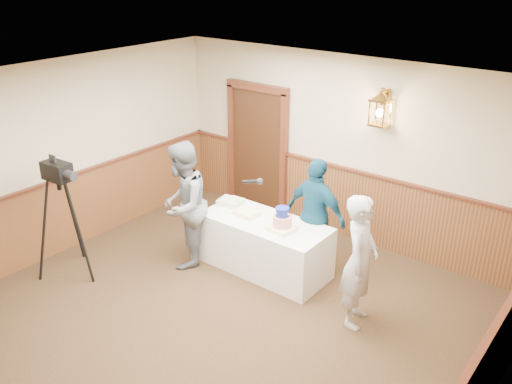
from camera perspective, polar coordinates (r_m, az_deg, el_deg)
ground at (r=6.43m, az=-7.69°, el=-15.79°), size 7.00×7.00×0.00m
room_shell at (r=5.92m, az=-5.75°, el=-1.94°), size 6.02×7.02×2.81m
display_table at (r=7.55m, az=0.94°, el=-5.61°), size 1.80×0.80×0.75m
tiered_cake at (r=7.08m, az=2.77°, el=-3.12°), size 0.35×0.35×0.33m
sheet_cake_yellow at (r=7.52m, az=-0.96°, el=-2.23°), size 0.34×0.27×0.07m
sheet_cake_green at (r=7.85m, az=-2.70°, el=-1.04°), size 0.38×0.32×0.08m
interviewer at (r=7.53m, az=-7.67°, el=-1.38°), size 1.62×1.08×1.81m
baker at (r=6.40m, az=10.86°, el=-7.19°), size 0.54×0.69×1.65m
assistant_p at (r=7.45m, az=6.34°, el=-2.42°), size 0.99×0.50×1.62m
tv_camera_rig at (r=7.73m, az=-19.42°, el=-3.32°), size 0.64×0.60×1.64m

